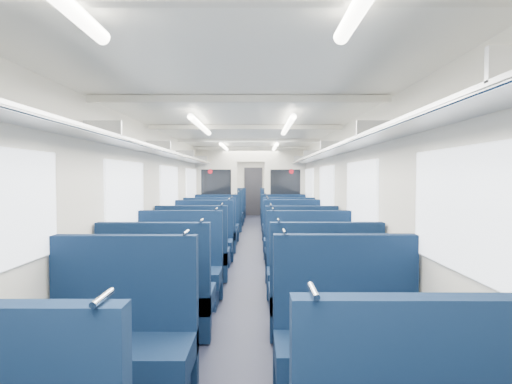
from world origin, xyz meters
TOP-DOWN VIEW (x-y plane):
  - floor at (0.00, 0.00)m, footprint 2.80×18.00m
  - ceiling at (0.00, 0.00)m, footprint 2.80×18.00m
  - wall_left at (-1.40, 0.00)m, footprint 0.02×18.00m
  - dado_left at (-1.39, 0.00)m, footprint 0.03×17.90m
  - wall_right at (1.40, 0.00)m, footprint 0.02×18.00m
  - dado_right at (1.39, 0.00)m, footprint 0.03×17.90m
  - wall_far at (0.00, 9.00)m, footprint 2.80×0.02m
  - luggage_rack_left at (-1.21, 0.00)m, footprint 0.36×17.40m
  - luggage_rack_right at (1.21, 0.00)m, footprint 0.36×17.40m
  - windows at (0.00, -0.46)m, footprint 2.78×15.60m
  - ceiling_fittings at (0.00, -0.26)m, footprint 2.70×16.06m
  - end_door at (0.00, 8.94)m, footprint 0.75×0.06m
  - bulkhead at (-0.00, 2.48)m, footprint 2.80×0.10m
  - seat_6 at (-0.83, -4.76)m, footprint 1.09×0.60m
  - seat_7 at (0.83, -4.72)m, footprint 1.09×0.60m
  - seat_8 at (-0.83, -3.64)m, footprint 1.09×0.60m
  - seat_9 at (0.83, -3.62)m, footprint 1.09×0.60m
  - seat_10 at (-0.83, -2.60)m, footprint 1.09×0.60m
  - seat_11 at (0.83, -2.62)m, footprint 1.09×0.60m
  - seat_12 at (-0.83, -1.46)m, footprint 1.09×0.60m
  - seat_13 at (0.83, -1.50)m, footprint 1.09×0.60m
  - seat_14 at (-0.83, -0.33)m, footprint 1.09×0.60m
  - seat_15 at (0.83, -0.14)m, footprint 1.09×0.60m
  - seat_16 at (-0.83, 0.81)m, footprint 1.09×0.60m
  - seat_17 at (0.83, 0.90)m, footprint 1.09×0.60m
  - seat_18 at (-0.83, 2.02)m, footprint 1.09×0.60m
  - seat_19 at (0.83, 2.14)m, footprint 1.09×0.60m
  - seat_20 at (-0.83, 4.00)m, footprint 1.09×0.60m
  - seat_21 at (0.83, 4.04)m, footprint 1.09×0.60m
  - seat_22 at (-0.83, 5.19)m, footprint 1.09×0.60m
  - seat_23 at (0.83, 5.27)m, footprint 1.09×0.60m
  - seat_24 at (-0.83, 6.45)m, footprint 1.09×0.60m
  - seat_25 at (0.83, 6.36)m, footprint 1.09×0.60m
  - seat_26 at (-0.83, 7.61)m, footprint 1.09×0.60m
  - seat_27 at (0.83, 7.56)m, footprint 1.09×0.60m

SIDE VIEW (x-z plane):
  - floor at x=0.00m, z-range -0.01..0.01m
  - dado_left at x=-1.39m, z-range 0.00..0.70m
  - dado_right at x=1.39m, z-range 0.00..0.70m
  - seat_6 at x=-0.83m, z-range -0.23..0.98m
  - seat_7 at x=0.83m, z-range -0.23..0.98m
  - seat_8 at x=-0.83m, z-range -0.23..0.98m
  - seat_9 at x=0.83m, z-range -0.23..0.98m
  - seat_10 at x=-0.83m, z-range -0.23..0.98m
  - seat_11 at x=0.83m, z-range -0.23..0.98m
  - seat_12 at x=-0.83m, z-range -0.23..0.98m
  - seat_13 at x=0.83m, z-range -0.23..0.98m
  - seat_14 at x=-0.83m, z-range -0.23..0.98m
  - seat_15 at x=0.83m, z-range -0.23..0.98m
  - seat_16 at x=-0.83m, z-range -0.23..0.98m
  - seat_17 at x=0.83m, z-range -0.23..0.98m
  - seat_18 at x=-0.83m, z-range -0.23..0.98m
  - seat_19 at x=0.83m, z-range -0.23..0.98m
  - seat_20 at x=-0.83m, z-range -0.23..0.98m
  - seat_21 at x=0.83m, z-range -0.23..0.98m
  - seat_22 at x=-0.83m, z-range -0.23..0.98m
  - seat_23 at x=0.83m, z-range -0.23..0.98m
  - seat_24 at x=-0.83m, z-range -0.23..0.98m
  - seat_25 at x=0.83m, z-range -0.23..0.98m
  - seat_26 at x=-0.83m, z-range -0.23..0.98m
  - seat_27 at x=0.83m, z-range -0.23..0.98m
  - end_door at x=0.00m, z-range 0.00..2.00m
  - wall_left at x=-1.40m, z-range 0.00..2.35m
  - wall_right at x=1.40m, z-range 0.00..2.35m
  - wall_far at x=0.00m, z-range 0.00..2.35m
  - bulkhead at x=0.00m, z-range 0.06..2.41m
  - windows at x=0.00m, z-range 1.04..1.79m
  - luggage_rack_left at x=-1.21m, z-range 1.88..2.06m
  - luggage_rack_right at x=1.21m, z-range 1.88..2.06m
  - ceiling_fittings at x=0.00m, z-range 2.23..2.35m
  - ceiling at x=0.00m, z-range 2.35..2.35m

